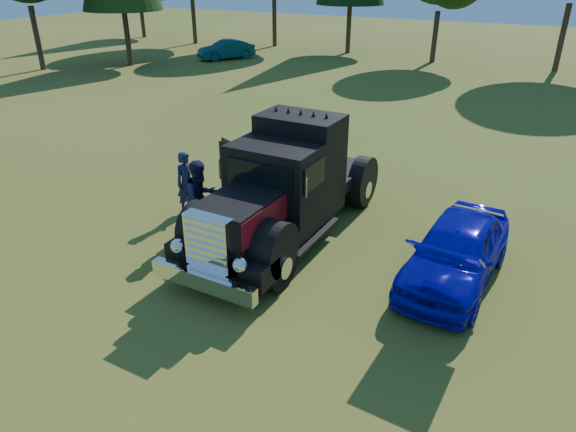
# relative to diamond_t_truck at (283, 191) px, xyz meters

# --- Properties ---
(ground) EXTENTS (120.00, 120.00, 0.00)m
(ground) POSITION_rel_diamond_t_truck_xyz_m (0.38, -1.34, -1.28)
(ground) COLOR #455F1C
(ground) RESTS_ON ground
(diamond_t_truck) EXTENTS (3.29, 7.16, 3.00)m
(diamond_t_truck) POSITION_rel_diamond_t_truck_xyz_m (0.00, 0.00, 0.00)
(diamond_t_truck) COLOR black
(diamond_t_truck) RESTS_ON ground
(hotrod_coupe) EXTENTS (1.91, 4.35, 1.89)m
(hotrod_coupe) POSITION_rel_diamond_t_truck_xyz_m (4.27, 0.07, -0.55)
(hotrod_coupe) COLOR #1A08BE
(hotrod_coupe) RESTS_ON ground
(spectator_near) EXTENTS (0.63, 0.75, 1.76)m
(spectator_near) POSITION_rel_diamond_t_truck_xyz_m (-3.09, 0.02, -0.40)
(spectator_near) COLOR #1B233F
(spectator_near) RESTS_ON ground
(spectator_far) EXTENTS (0.99, 1.14, 2.01)m
(spectator_far) POSITION_rel_diamond_t_truck_xyz_m (-1.91, -0.85, -0.27)
(spectator_far) COLOR #1F2D49
(spectator_far) RESTS_ON ground
(distant_teal_car) EXTENTS (3.35, 4.29, 1.36)m
(distant_teal_car) POSITION_rel_diamond_t_truck_xyz_m (-17.24, 21.97, -0.60)
(distant_teal_car) COLOR #0A2F3C
(distant_teal_car) RESTS_ON ground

